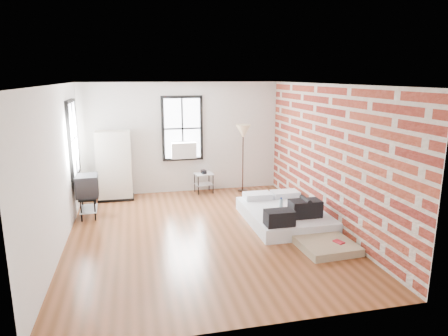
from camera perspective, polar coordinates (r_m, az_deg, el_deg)
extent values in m
plane|color=#5B3118|center=(7.74, -2.97, -9.36)|extent=(6.00, 6.00, 0.00)
cube|color=silver|center=(10.24, -5.97, 4.28)|extent=(5.00, 0.01, 2.80)
cube|color=silver|center=(4.50, 3.48, -7.09)|extent=(5.00, 0.01, 2.80)
cube|color=silver|center=(7.34, -22.71, -0.16)|extent=(0.01, 6.00, 2.80)
cube|color=maroon|center=(8.12, 14.58, 1.62)|extent=(0.02, 6.00, 2.80)
cube|color=white|center=(7.16, -3.23, 11.84)|extent=(5.00, 6.00, 0.01)
cube|color=white|center=(10.16, -5.96, 5.63)|extent=(0.90, 0.02, 1.50)
cube|color=black|center=(10.13, -8.71, 5.53)|extent=(0.07, 0.08, 1.64)
cube|color=black|center=(10.25, -3.27, 5.75)|extent=(0.07, 0.08, 1.64)
cube|color=black|center=(10.11, -6.08, 10.06)|extent=(0.90, 0.08, 0.07)
cube|color=black|center=(10.31, -5.88, 1.32)|extent=(0.90, 0.08, 0.07)
cube|color=black|center=(10.15, -5.96, 5.63)|extent=(0.04, 0.02, 1.50)
cube|color=black|center=(10.15, -5.96, 5.63)|extent=(0.90, 0.02, 0.04)
cube|color=white|center=(10.12, -5.81, 2.57)|extent=(0.62, 0.30, 0.40)
cube|color=white|center=(9.04, -20.68, 3.94)|extent=(0.02, 0.90, 1.50)
cube|color=black|center=(8.56, -21.23, 3.44)|extent=(0.08, 0.07, 1.64)
cube|color=black|center=(9.51, -20.43, 4.38)|extent=(0.08, 0.07, 1.64)
cube|color=black|center=(8.96, -21.22, 8.89)|extent=(0.08, 0.90, 0.07)
cube|color=black|center=(9.18, -20.42, -0.90)|extent=(0.08, 0.90, 0.07)
cube|color=black|center=(9.03, -20.62, 3.95)|extent=(0.02, 0.04, 1.50)
cube|color=black|center=(9.03, -20.62, 3.95)|extent=(0.02, 0.90, 0.04)
cube|color=white|center=(8.38, 8.65, -6.72)|extent=(1.54, 2.08, 0.27)
cube|color=white|center=(8.94, 4.80, -3.98)|extent=(0.60, 0.39, 0.13)
cube|color=white|center=(9.16, 8.72, -3.67)|extent=(0.60, 0.39, 0.13)
cube|color=black|center=(7.94, 11.51, -5.67)|extent=(0.60, 0.35, 0.33)
cylinder|color=black|center=(7.88, 11.57, -4.41)|extent=(0.09, 0.38, 0.09)
cube|color=black|center=(7.42, 7.91, -7.06)|extent=(0.53, 0.33, 0.28)
cylinder|color=silver|center=(8.21, 8.14, -5.23)|extent=(0.08, 0.08, 0.24)
cylinder|color=#163AA0|center=(8.17, 8.17, -4.32)|extent=(0.04, 0.04, 0.03)
cube|color=tan|center=(7.62, 12.84, -9.50)|extent=(1.01, 1.79, 0.14)
cube|color=black|center=(8.05, 10.13, -6.83)|extent=(0.67, 0.49, 0.20)
cube|color=black|center=(8.01, 10.17, -6.02)|extent=(0.63, 0.45, 0.04)
cube|color=#AA1B28|center=(7.28, 16.08, -10.11)|extent=(0.18, 0.21, 0.02)
cube|color=black|center=(10.15, -15.12, -4.14)|extent=(0.85, 0.50, 0.06)
cube|color=beige|center=(9.94, -15.41, 0.49)|extent=(0.82, 0.46, 1.62)
cylinder|color=black|center=(10.08, -3.69, -2.52)|extent=(0.02, 0.02, 0.50)
cylinder|color=black|center=(10.21, -1.56, -2.30)|extent=(0.02, 0.02, 0.50)
cylinder|color=black|center=(10.36, -4.23, -2.09)|extent=(0.02, 0.02, 0.50)
cylinder|color=black|center=(10.49, -2.15, -1.88)|extent=(0.02, 0.02, 0.50)
cube|color=silver|center=(10.22, -2.92, -0.84)|extent=(0.50, 0.43, 0.02)
cube|color=silver|center=(10.29, -2.90, -2.31)|extent=(0.48, 0.41, 0.02)
cube|color=black|center=(10.21, -2.92, -0.54)|extent=(0.13, 0.18, 0.09)
cylinder|color=black|center=(10.49, 2.67, -3.20)|extent=(0.25, 0.25, 0.03)
cylinder|color=black|center=(10.31, 2.71, 0.87)|extent=(0.03, 0.03, 1.50)
cone|color=tan|center=(10.17, 2.76, 5.26)|extent=(0.37, 0.37, 0.33)
cylinder|color=black|center=(8.76, -19.73, -5.85)|extent=(0.03, 0.03, 0.45)
cylinder|color=black|center=(8.75, -17.95, -5.75)|extent=(0.03, 0.03, 0.45)
cylinder|color=black|center=(9.28, -19.54, -4.80)|extent=(0.03, 0.03, 0.45)
cylinder|color=black|center=(9.26, -17.87, -4.70)|extent=(0.03, 0.03, 0.45)
cube|color=black|center=(8.95, -18.88, -3.89)|extent=(0.40, 0.67, 0.03)
cube|color=silver|center=(9.02, -18.75, -5.53)|extent=(0.38, 0.65, 0.02)
cube|color=black|center=(8.88, -18.99, -2.40)|extent=(0.48, 0.55, 0.45)
cube|color=black|center=(8.87, -17.54, -2.31)|extent=(0.04, 0.43, 0.36)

